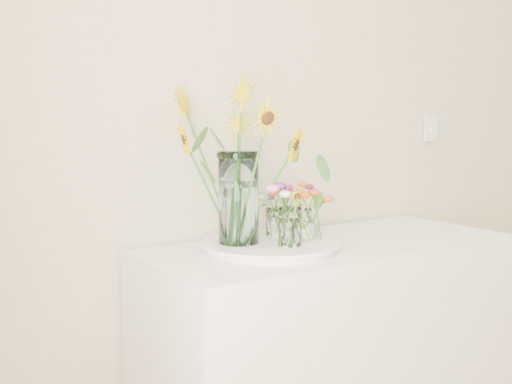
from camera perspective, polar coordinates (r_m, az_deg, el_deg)
counter at (r=2.50m, az=6.64°, el=-14.65°), size 1.40×0.60×0.90m
tray at (r=2.23m, az=1.27°, el=-4.84°), size 0.46×0.46×0.02m
mason_jar at (r=2.17m, az=-1.56°, el=-0.56°), size 0.14×0.14×0.32m
sunflower_bouquet at (r=2.16m, az=-1.57°, el=2.71°), size 0.73×0.73×0.57m
small_vase_a at (r=2.15m, az=3.04°, el=-3.14°), size 0.09×0.09×0.14m
wildflower_posy_a at (r=2.14m, az=3.05°, el=-1.95°), size 0.20×0.20×0.23m
small_vase_b at (r=2.28m, az=4.63°, el=-2.84°), size 0.09×0.09×0.11m
wildflower_posy_b at (r=2.28m, az=4.64°, el=-1.73°), size 0.23×0.23×0.20m
small_vase_c at (r=2.33m, az=1.62°, el=-2.71°), size 0.07×0.07×0.11m
wildflower_posy_c at (r=2.32m, az=1.63°, el=-1.62°), size 0.18×0.18×0.20m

